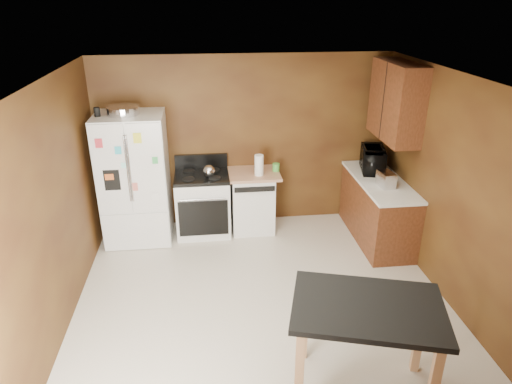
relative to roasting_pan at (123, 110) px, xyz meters
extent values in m
plane|color=beige|center=(1.60, -1.88, -1.85)|extent=(4.50, 4.50, 0.00)
plane|color=white|center=(1.60, -1.88, 0.65)|extent=(4.50, 4.50, 0.00)
plane|color=brown|center=(1.60, 0.37, -0.60)|extent=(4.20, 0.00, 4.20)
plane|color=brown|center=(1.60, -4.13, -0.60)|extent=(4.20, 0.00, 4.20)
plane|color=brown|center=(-0.50, -1.88, -0.60)|extent=(0.00, 4.50, 4.50)
plane|color=brown|center=(3.70, -1.88, -0.60)|extent=(0.00, 4.50, 4.50)
cylinder|color=silver|center=(0.00, 0.00, 0.00)|extent=(0.42, 0.42, 0.11)
cylinder|color=black|center=(-0.31, -0.07, 0.01)|extent=(0.08, 0.08, 0.12)
sphere|color=silver|center=(1.07, -0.05, -0.87)|extent=(0.17, 0.17, 0.17)
cylinder|color=white|center=(1.77, -0.03, -0.82)|extent=(0.14, 0.14, 0.29)
cylinder|color=#50B043|center=(2.03, 0.09, -0.91)|extent=(0.12, 0.12, 0.11)
cube|color=silver|center=(3.38, -0.66, -0.85)|extent=(0.19, 0.29, 0.20)
imported|color=black|center=(3.40, -0.08, -0.80)|extent=(0.49, 0.62, 0.31)
cube|color=white|center=(0.05, -0.01, -0.95)|extent=(0.90, 0.75, 1.80)
cube|color=white|center=(-0.17, -0.39, -0.67)|extent=(0.43, 0.02, 1.20)
cube|color=white|center=(0.28, -0.39, -0.67)|extent=(0.43, 0.02, 1.20)
cube|color=white|center=(0.05, -0.39, -1.57)|extent=(0.88, 0.02, 0.54)
cube|color=black|center=(-0.17, -0.40, -0.80)|extent=(0.20, 0.01, 0.28)
cylinder|color=silver|center=(0.04, -0.42, -0.65)|extent=(0.02, 0.02, 0.90)
cylinder|color=silver|center=(0.07, -0.42, -0.65)|extent=(0.02, 0.02, 0.90)
cube|color=#D0313E|center=(-0.27, -0.42, -0.30)|extent=(0.09, 0.00, 0.12)
cube|color=#33BDDB|center=(-0.05, -0.42, -0.40)|extent=(0.08, 0.00, 0.10)
cube|color=yellow|center=(0.20, -0.42, -0.25)|extent=(0.10, 0.00, 0.13)
cube|color=green|center=(0.39, -0.42, -0.55)|extent=(0.07, 0.00, 0.09)
cube|color=orange|center=(-0.20, -0.42, -0.75)|extent=(0.11, 0.00, 0.08)
cube|color=#DC6F62|center=(0.10, -0.42, -0.90)|extent=(0.08, 0.00, 0.11)
cube|color=white|center=(0.35, -0.42, -1.05)|extent=(0.09, 0.00, 0.10)
cube|color=#AAFFF6|center=(0.00, -0.42, -0.60)|extent=(0.07, 0.00, 0.07)
cube|color=white|center=(0.96, 0.04, -1.43)|extent=(0.76, 0.65, 0.85)
cube|color=black|center=(0.96, 0.04, -0.98)|extent=(0.76, 0.65, 0.05)
cube|color=black|center=(0.96, 0.33, -0.85)|extent=(0.76, 0.06, 0.20)
cube|color=black|center=(0.96, -0.29, -1.47)|extent=(0.68, 0.02, 0.52)
cylinder|color=silver|center=(0.96, -0.30, -1.18)|extent=(0.62, 0.02, 0.02)
cylinder|color=black|center=(0.78, 0.20, -0.95)|extent=(0.17, 0.17, 0.02)
cylinder|color=black|center=(1.14, 0.20, -0.95)|extent=(0.17, 0.17, 0.02)
cylinder|color=black|center=(0.78, -0.12, -0.95)|extent=(0.17, 0.17, 0.02)
cylinder|color=black|center=(1.14, -0.12, -0.95)|extent=(0.17, 0.17, 0.02)
cube|color=white|center=(1.68, 0.07, -1.43)|extent=(0.60, 0.60, 0.85)
cube|color=black|center=(1.68, -0.24, -1.09)|extent=(0.56, 0.02, 0.07)
cube|color=tan|center=(1.68, 0.07, -0.98)|extent=(0.78, 0.62, 0.04)
cube|color=brown|center=(3.40, -0.43, -1.42)|extent=(0.60, 1.55, 0.86)
cube|color=white|center=(3.40, -0.43, -0.97)|extent=(0.63, 1.58, 0.04)
cube|color=brown|center=(3.53, -0.33, 0.10)|extent=(0.35, 1.05, 1.00)
cube|color=black|center=(3.35, -0.33, 0.10)|extent=(0.01, 0.01, 1.00)
cube|color=black|center=(2.30, -3.07, -0.97)|extent=(1.41, 1.13, 0.05)
cube|color=tan|center=(1.89, -2.62, -1.41)|extent=(0.09, 0.09, 0.88)
cube|color=tan|center=(2.89, -2.90, -1.41)|extent=(0.09, 0.09, 0.88)
cube|color=tan|center=(1.71, -3.23, -1.41)|extent=(0.09, 0.09, 0.88)
camera|label=1|loc=(1.04, -5.97, 1.40)|focal=32.00mm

